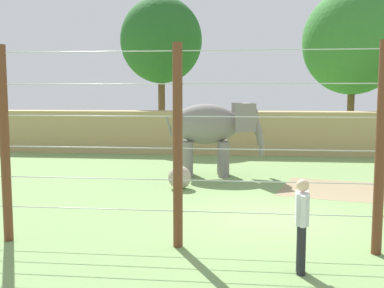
{
  "coord_description": "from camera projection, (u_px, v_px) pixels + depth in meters",
  "views": [
    {
      "loc": [
        -0.74,
        -11.57,
        3.13
      ],
      "look_at": [
        -2.5,
        4.15,
        1.4
      ],
      "focal_mm": 43.34,
      "sensor_mm": 36.0,
      "label": 1
    }
  ],
  "objects": [
    {
      "name": "ground_plane",
      "position": [
        272.0,
        218.0,
        11.69
      ],
      "size": [
        120.0,
        120.0,
        0.0
      ],
      "primitive_type": "plane",
      "color": "#759956"
    },
    {
      "name": "dirt_patch",
      "position": [
        355.0,
        191.0,
        14.95
      ],
      "size": [
        5.29,
        4.38,
        0.01
      ],
      "primitive_type": "cube",
      "rotation": [
        0.0,
        0.0,
        -0.26
      ],
      "color": "#937F5B",
      "rests_on": "ground"
    },
    {
      "name": "embankment_wall",
      "position": [
        258.0,
        133.0,
        24.1
      ],
      "size": [
        36.0,
        1.8,
        2.21
      ],
      "primitive_type": "cube",
      "color": "tan",
      "rests_on": "ground"
    },
    {
      "name": "elephant",
      "position": [
        213.0,
        127.0,
        17.56
      ],
      "size": [
        3.76,
        1.71,
        2.79
      ],
      "color": "gray",
      "rests_on": "ground"
    },
    {
      "name": "enrichment_ball",
      "position": [
        180.0,
        177.0,
        15.25
      ],
      "size": [
        0.76,
        0.76,
        0.76
      ],
      "primitive_type": "sphere",
      "color": "tan",
      "rests_on": "ground"
    },
    {
      "name": "cable_fence",
      "position": [
        279.0,
        147.0,
        9.07
      ],
      "size": [
        12.43,
        0.2,
        4.13
      ],
      "color": "brown",
      "rests_on": "ground"
    },
    {
      "name": "zookeeper",
      "position": [
        302.0,
        221.0,
        8.01
      ],
      "size": [
        0.24,
        0.59,
        1.67
      ],
      "color": "#232328",
      "rests_on": "ground"
    },
    {
      "name": "tree_far_left",
      "position": [
        353.0,
        42.0,
        28.98
      ],
      "size": [
        6.27,
        6.27,
        9.64
      ],
      "color": "brown",
      "rests_on": "ground"
    },
    {
      "name": "tree_left_of_centre",
      "position": [
        161.0,
        41.0,
        29.3
      ],
      "size": [
        5.16,
        5.16,
        9.19
      ],
      "color": "brown",
      "rests_on": "ground"
    }
  ]
}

